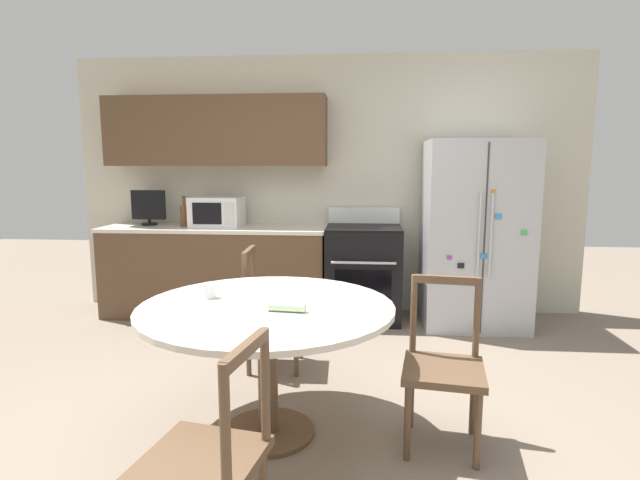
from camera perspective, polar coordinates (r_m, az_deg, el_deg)
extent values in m
plane|color=gray|center=(2.98, -3.23, -21.84)|extent=(14.00, 14.00, 0.00)
cube|color=beige|center=(5.21, 0.78, 6.28)|extent=(5.20, 0.10, 2.60)
cube|color=brown|center=(5.20, -11.80, 12.05)|extent=(2.21, 0.34, 0.68)
cube|color=brown|center=(5.17, -11.77, -3.63)|extent=(2.21, 0.62, 0.86)
cube|color=beige|center=(5.09, -11.92, 1.32)|extent=(2.23, 0.64, 0.03)
cube|color=#B2B5BA|center=(4.90, 17.24, 0.65)|extent=(0.94, 0.77, 1.73)
cube|color=#333333|center=(4.52, 18.28, -0.03)|extent=(0.01, 0.01, 1.67)
cylinder|color=silver|center=(4.49, 17.73, 0.50)|extent=(0.02, 0.02, 0.73)
cylinder|color=silver|center=(4.51, 18.97, 0.48)|extent=(0.02, 0.02, 0.73)
cube|color=purple|center=(4.48, 14.57, -1.95)|extent=(0.04, 0.01, 0.03)
cube|color=black|center=(4.52, 15.80, -2.84)|extent=(0.06, 0.01, 0.05)
cube|color=#3FB259|center=(4.59, 22.27, 0.78)|extent=(0.05, 0.01, 0.04)
cube|color=#338CD8|center=(4.54, 18.22, -1.75)|extent=(0.06, 0.01, 0.04)
cube|color=orange|center=(4.49, 19.23, 5.27)|extent=(0.04, 0.01, 0.03)
cube|color=#338CD8|center=(4.52, 19.74, 2.55)|extent=(0.05, 0.01, 0.04)
cube|color=black|center=(4.92, 4.96, -3.89)|extent=(0.72, 0.64, 0.90)
cube|color=black|center=(4.63, 4.94, -5.84)|extent=(0.52, 0.01, 0.40)
cylinder|color=silver|center=(4.54, 4.99, -2.62)|extent=(0.59, 0.02, 0.02)
cube|color=black|center=(4.84, 5.03, 1.44)|extent=(0.72, 0.64, 0.02)
cube|color=white|center=(5.12, 5.04, 2.84)|extent=(0.72, 0.06, 0.16)
cube|color=white|center=(5.08, -11.65, 3.19)|extent=(0.49, 0.39, 0.30)
cube|color=black|center=(4.91, -12.80, 2.97)|extent=(0.28, 0.01, 0.21)
cube|color=silver|center=(4.85, -10.32, 2.97)|extent=(0.10, 0.01, 0.21)
cylinder|color=black|center=(5.39, -18.91, 1.73)|extent=(0.16, 0.16, 0.02)
cylinder|color=black|center=(5.39, -18.92, 2.05)|extent=(0.03, 0.03, 0.04)
cube|color=black|center=(5.37, -19.01, 3.83)|extent=(0.34, 0.05, 0.30)
cylinder|color=brown|center=(5.17, -15.23, 2.66)|extent=(0.08, 0.08, 0.21)
cylinder|color=brown|center=(5.15, -15.29, 4.25)|extent=(0.03, 0.03, 0.08)
cylinder|color=#262626|center=(5.15, -15.31, 4.77)|extent=(0.04, 0.04, 0.01)
cylinder|color=beige|center=(2.76, -6.11, -7.68)|extent=(1.40, 1.40, 0.03)
cylinder|color=brown|center=(2.89, -5.99, -14.65)|extent=(0.11, 0.11, 0.70)
cylinder|color=brown|center=(3.05, -5.88, -20.91)|extent=(0.52, 0.52, 0.03)
cube|color=brown|center=(3.76, -5.13, -8.12)|extent=(0.43, 0.43, 0.04)
cylinder|color=brown|center=(3.98, -2.24, -10.58)|extent=(0.04, 0.04, 0.41)
cylinder|color=brown|center=(3.65, -2.74, -12.35)|extent=(0.04, 0.04, 0.41)
cylinder|color=brown|center=(4.02, -7.21, -10.42)|extent=(0.04, 0.04, 0.41)
cylinder|color=brown|center=(3.70, -8.17, -12.14)|extent=(0.04, 0.04, 0.41)
cylinder|color=brown|center=(3.90, -7.58, -3.86)|extent=(0.04, 0.04, 0.45)
cylinder|color=brown|center=(3.57, -8.60, -5.05)|extent=(0.04, 0.04, 0.45)
cube|color=brown|center=(3.69, -8.13, -1.33)|extent=(0.05, 0.35, 0.04)
cube|color=brown|center=(2.81, 13.93, -14.29)|extent=(0.48, 0.48, 0.04)
cylinder|color=brown|center=(2.76, 17.59, -20.07)|extent=(0.04, 0.04, 0.41)
cylinder|color=brown|center=(2.75, 9.97, -19.86)|extent=(0.04, 0.04, 0.41)
cylinder|color=brown|center=(3.07, 17.11, -17.01)|extent=(0.04, 0.04, 0.41)
cylinder|color=brown|center=(3.06, 10.37, -16.82)|extent=(0.04, 0.04, 0.41)
cylinder|color=brown|center=(2.91, 17.49, -8.48)|extent=(0.04, 0.04, 0.45)
cylinder|color=brown|center=(2.91, 10.64, -8.27)|extent=(0.04, 0.04, 0.45)
cube|color=brown|center=(2.85, 14.22, -4.44)|extent=(0.35, 0.09, 0.04)
cube|color=brown|center=(2.06, -13.44, -23.37)|extent=(0.49, 0.49, 0.04)
cylinder|color=brown|center=(1.72, -10.78, -20.57)|extent=(0.04, 0.04, 0.45)
cylinder|color=brown|center=(2.00, -6.28, -16.10)|extent=(0.04, 0.04, 0.45)
cube|color=brown|center=(1.78, -8.48, -12.27)|extent=(0.10, 0.35, 0.04)
cylinder|color=silver|center=(2.94, -12.52, -5.69)|extent=(0.08, 0.08, 0.08)
cylinder|color=red|center=(2.94, -12.51, -6.04)|extent=(0.07, 0.07, 0.04)
cylinder|color=beige|center=(2.62, -3.82, -7.61)|extent=(0.20, 0.07, 0.05)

